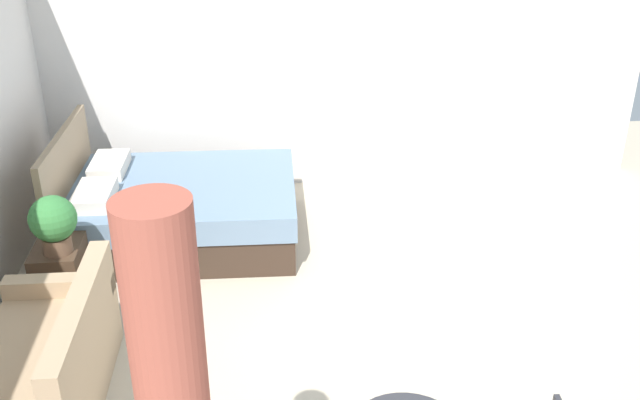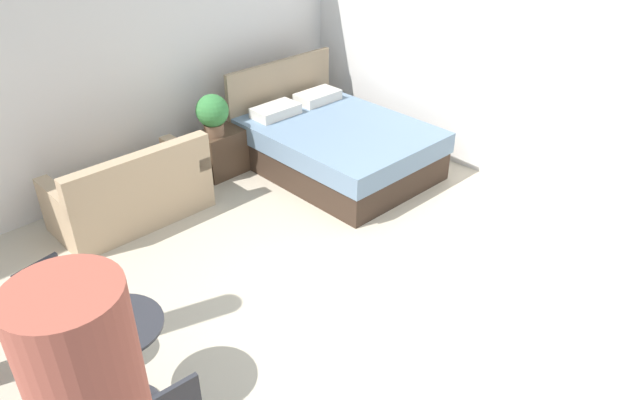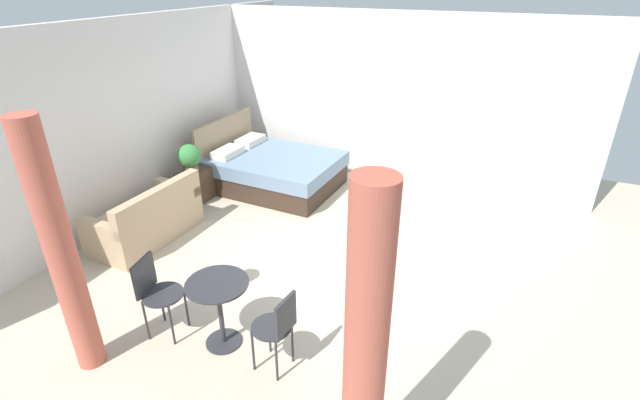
{
  "view_description": "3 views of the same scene",
  "coord_description": "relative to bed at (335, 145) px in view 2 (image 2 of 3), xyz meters",
  "views": [
    {
      "loc": [
        -4.52,
        1.09,
        3.36
      ],
      "look_at": [
        0.73,
        0.54,
        0.79
      ],
      "focal_mm": 40.12,
      "sensor_mm": 36.0,
      "label": 1
    },
    {
      "loc": [
        -2.92,
        -2.47,
        3.28
      ],
      "look_at": [
        0.14,
        0.56,
        0.71
      ],
      "focal_mm": 32.9,
      "sensor_mm": 36.0,
      "label": 2
    },
    {
      "loc": [
        -4.69,
        -1.98,
        3.38
      ],
      "look_at": [
        -0.05,
        0.12,
        0.84
      ],
      "focal_mm": 25.65,
      "sensor_mm": 36.0,
      "label": 3
    }
  ],
  "objects": [
    {
      "name": "ground_plane",
      "position": [
        -1.65,
        -1.8,
        -0.32
      ],
      "size": [
        8.73,
        9.49,
        0.02
      ],
      "primitive_type": "cube",
      "color": "beige"
    },
    {
      "name": "wall_back",
      "position": [
        -1.65,
        1.45,
        1.12
      ],
      "size": [
        8.73,
        0.12,
        2.86
      ],
      "primitive_type": "cube",
      "color": "silver",
      "rests_on": "ground"
    },
    {
      "name": "wall_right",
      "position": [
        1.22,
        -1.8,
        1.12
      ],
      "size": [
        0.12,
        6.49,
        2.86
      ],
      "primitive_type": "cube",
      "color": "silver",
      "rests_on": "ground"
    },
    {
      "name": "bed",
      "position": [
        0.0,
        0.0,
        0.0
      ],
      "size": [
        1.67,
        2.17,
        1.1
      ],
      "color": "#38281E",
      "rests_on": "ground"
    },
    {
      "name": "couch",
      "position": [
        -2.27,
        0.7,
        -0.02
      ],
      "size": [
        1.53,
        0.82,
        0.84
      ],
      "color": "tan",
      "rests_on": "ground"
    },
    {
      "name": "nightstand",
      "position": [
        -1.01,
        0.86,
        -0.05
      ],
      "size": [
        0.53,
        0.37,
        0.53
      ],
      "color": "#473323",
      "rests_on": "ground"
    },
    {
      "name": "potted_plant",
      "position": [
        -1.11,
        0.83,
        0.48
      ],
      "size": [
        0.36,
        0.36,
        0.47
      ],
      "color": "brown",
      "rests_on": "nightstand"
    },
    {
      "name": "balcony_table",
      "position": [
        -3.53,
        -1.43,
        0.2
      ],
      "size": [
        0.61,
        0.61,
        0.74
      ],
      "color": "#2D2D33",
      "rests_on": "ground"
    },
    {
      "name": "cafe_chair_near_couch",
      "position": [
        -3.65,
        -0.75,
        0.23
      ],
      "size": [
        0.48,
        0.48,
        0.88
      ],
      "color": "#2D2D33",
      "rests_on": "ground"
    }
  ]
}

